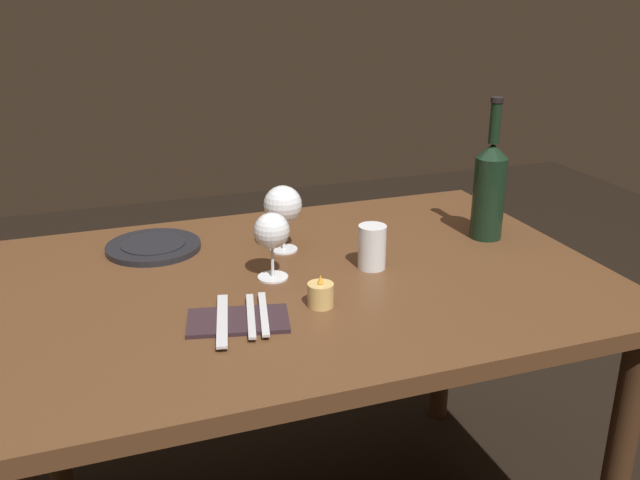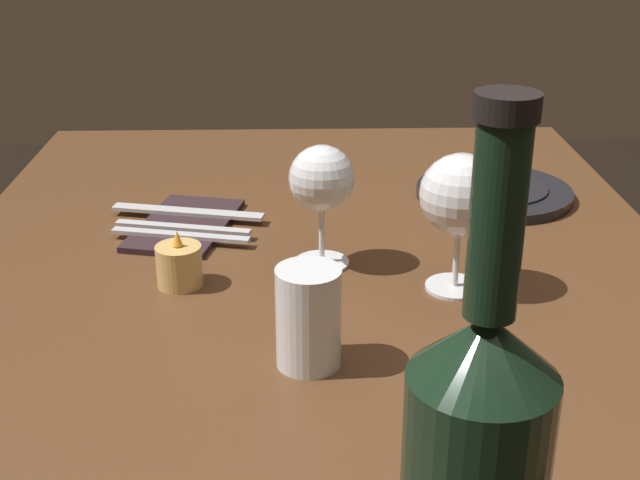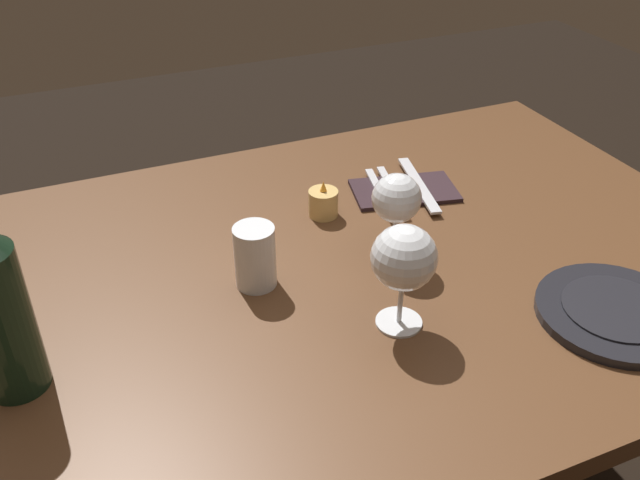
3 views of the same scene
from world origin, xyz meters
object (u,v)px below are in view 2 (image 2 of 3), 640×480
at_px(wine_glass_left, 461,198).
at_px(votive_candle, 179,267).
at_px(dinner_plate, 494,192).
at_px(wine_glass_right, 322,181).
at_px(fork_outer, 180,235).
at_px(fork_inner, 183,228).
at_px(folded_napkin, 185,225).
at_px(water_tumbler, 309,321).
at_px(table_knife, 188,212).

height_order(wine_glass_left, votive_candle, wine_glass_left).
bearing_deg(dinner_plate, wine_glass_left, 160.04).
xyz_separation_m(wine_glass_right, fork_outer, (0.07, 0.18, -0.09)).
bearing_deg(fork_outer, fork_inner, 0.00).
height_order(wine_glass_right, fork_outer, wine_glass_right).
bearing_deg(wine_glass_right, dinner_plate, -49.03).
xyz_separation_m(wine_glass_left, fork_inner, (0.17, 0.32, -0.10)).
bearing_deg(fork_inner, dinner_plate, -73.49).
xyz_separation_m(dinner_plate, folded_napkin, (-0.10, 0.43, -0.00)).
height_order(dinner_plate, fork_outer, dinner_plate).
xyz_separation_m(folded_napkin, fork_inner, (-0.03, 0.00, 0.01)).
distance_m(folded_napkin, fork_inner, 0.03).
bearing_deg(dinner_plate, water_tumbler, 148.36).
bearing_deg(folded_napkin, fork_inner, 180.00).
relative_size(folded_napkin, table_knife, 1.00).
height_order(folded_napkin, fork_outer, fork_outer).
bearing_deg(fork_inner, wine_glass_right, -117.88).
bearing_deg(wine_glass_left, votive_candle, 85.86).
height_order(votive_candle, fork_outer, votive_candle).
xyz_separation_m(dinner_plate, fork_outer, (-0.15, 0.43, 0.00)).
xyz_separation_m(wine_glass_left, table_knife, (0.22, 0.32, -0.10)).
height_order(dinner_plate, table_knife, dinner_plate).
relative_size(wine_glass_right, fork_inner, 0.83).
bearing_deg(folded_napkin, wine_glass_right, -123.84).
bearing_deg(votive_candle, water_tumbler, -140.18).
relative_size(wine_glass_right, table_knife, 0.70).
xyz_separation_m(votive_candle, folded_napkin, (0.17, 0.01, -0.02)).
bearing_deg(fork_inner, water_tumbler, -153.53).
height_order(water_tumbler, fork_outer, water_tumbler).
bearing_deg(folded_napkin, fork_outer, 180.00).
relative_size(wine_glass_right, votive_candle, 2.20).
height_order(wine_glass_left, table_knife, wine_glass_left).
bearing_deg(wine_glass_right, table_knife, 49.97).
bearing_deg(folded_napkin, wine_glass_left, -120.64).
bearing_deg(dinner_plate, votive_candle, 123.16).
height_order(votive_candle, fork_inner, votive_candle).
bearing_deg(fork_inner, folded_napkin, 0.00).
height_order(wine_glass_left, wine_glass_right, wine_glass_left).
relative_size(wine_glass_right, dinner_plate, 0.66).
distance_m(wine_glass_left, fork_outer, 0.37).
distance_m(fork_outer, table_knife, 0.08).
bearing_deg(folded_napkin, votive_candle, -175.16).
bearing_deg(wine_glass_left, table_knife, 55.60).
bearing_deg(wine_glass_left, water_tumbler, 131.88).
relative_size(water_tumbler, fork_outer, 0.55).
bearing_deg(dinner_plate, fork_inner, 106.51).
distance_m(water_tumbler, votive_candle, 0.23).
distance_m(dinner_plate, fork_inner, 0.45).
bearing_deg(water_tumbler, fork_outer, 28.40).
bearing_deg(votive_candle, fork_inner, 5.66).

